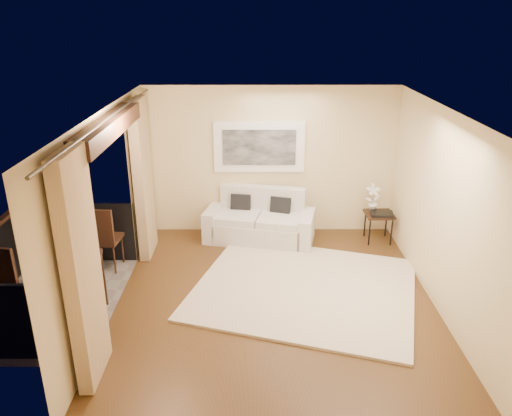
{
  "coord_description": "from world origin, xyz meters",
  "views": [
    {
      "loc": [
        -0.3,
        -6.19,
        3.87
      ],
      "look_at": [
        -0.27,
        0.95,
        1.05
      ],
      "focal_mm": 35.0,
      "sensor_mm": 36.0,
      "label": 1
    }
  ],
  "objects_px": {
    "balcony_chair_far": "(102,234)",
    "ice_bucket": "(62,253)",
    "orchid": "(373,198)",
    "sofa": "(260,222)",
    "bistro_table": "(74,268)",
    "side_table": "(379,216)"
  },
  "relations": [
    {
      "from": "sofa",
      "to": "bistro_table",
      "type": "distance_m",
      "value": 3.53
    },
    {
      "from": "bistro_table",
      "to": "balcony_chair_far",
      "type": "distance_m",
      "value": 1.28
    },
    {
      "from": "balcony_chair_far",
      "to": "ice_bucket",
      "type": "relative_size",
      "value": 5.43
    },
    {
      "from": "side_table",
      "to": "bistro_table",
      "type": "xyz_separation_m",
      "value": [
        -4.6,
        -2.39,
        0.27
      ]
    },
    {
      "from": "balcony_chair_far",
      "to": "ice_bucket",
      "type": "height_order",
      "value": "balcony_chair_far"
    },
    {
      "from": "balcony_chair_far",
      "to": "ice_bucket",
      "type": "xyz_separation_m",
      "value": [
        -0.15,
        -1.2,
        0.29
      ]
    },
    {
      "from": "sofa",
      "to": "balcony_chair_far",
      "type": "xyz_separation_m",
      "value": [
        -2.49,
        -1.2,
        0.31
      ]
    },
    {
      "from": "side_table",
      "to": "orchid",
      "type": "relative_size",
      "value": 1.04
    },
    {
      "from": "sofa",
      "to": "balcony_chair_far",
      "type": "relative_size",
      "value": 1.89
    },
    {
      "from": "orchid",
      "to": "bistro_table",
      "type": "distance_m",
      "value": 5.14
    },
    {
      "from": "bistro_table",
      "to": "side_table",
      "type": "bearing_deg",
      "value": 27.49
    },
    {
      "from": "bistro_table",
      "to": "balcony_chair_far",
      "type": "bearing_deg",
      "value": 90.4
    },
    {
      "from": "side_table",
      "to": "orchid",
      "type": "height_order",
      "value": "orchid"
    },
    {
      "from": "orchid",
      "to": "ice_bucket",
      "type": "xyz_separation_m",
      "value": [
        -4.65,
        -2.42,
        0.14
      ]
    },
    {
      "from": "sofa",
      "to": "orchid",
      "type": "relative_size",
      "value": 4.03
    },
    {
      "from": "balcony_chair_far",
      "to": "side_table",
      "type": "bearing_deg",
      "value": -161.14
    },
    {
      "from": "bistro_table",
      "to": "ice_bucket",
      "type": "distance_m",
      "value": 0.25
    },
    {
      "from": "side_table",
      "to": "balcony_chair_far",
      "type": "relative_size",
      "value": 0.49
    },
    {
      "from": "orchid",
      "to": "side_table",
      "type": "bearing_deg",
      "value": -44.16
    },
    {
      "from": "ice_bucket",
      "to": "sofa",
      "type": "bearing_deg",
      "value": 42.35
    },
    {
      "from": "sofa",
      "to": "side_table",
      "type": "height_order",
      "value": "sofa"
    },
    {
      "from": "bistro_table",
      "to": "ice_bucket",
      "type": "height_order",
      "value": "ice_bucket"
    }
  ]
}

